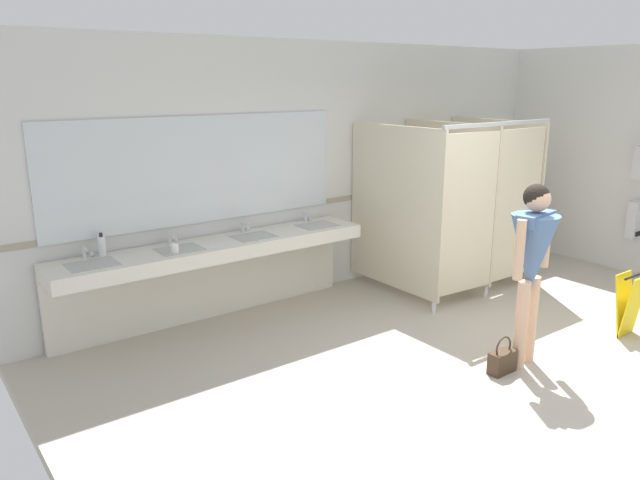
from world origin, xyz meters
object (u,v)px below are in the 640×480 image
Objects in this scene: person_standing at (532,254)px; soap_dispenser at (102,246)px; wet_floor_sign at (629,304)px; handbag at (502,361)px; paper_cup at (175,249)px; paper_towel_dispenser_lower at (637,219)px.

soap_dispenser is (-2.80, 2.60, -0.05)m from person_standing.
soap_dispenser is 5.06m from wet_floor_sign.
soap_dispenser is at bearing 134.15° from handbag.
paper_cup is (0.57, -0.31, -0.05)m from soap_dispenser.
paper_towel_dispenser_lower is at bearing -16.98° from soap_dispenser.
paper_towel_dispenser_lower is 0.29× the size of person_standing.
paper_towel_dispenser_lower is 3.73m from handbag.
paper_cup reaches higher than handbag.
wet_floor_sign is (1.64, -0.23, 0.21)m from handbag.
handbag is 3.51× the size of paper_cup.
person_standing is 7.24× the size of soap_dispenser.
soap_dispenser reaches higher than paper_cup.
wet_floor_sign is at bearing -35.02° from paper_cup.
handbag is at bearing -49.53° from paper_cup.
handbag is (-3.61, -0.72, -0.62)m from paper_towel_dispenser_lower.
paper_towel_dispenser_lower reaches higher than wet_floor_sign.
person_standing is 4.83× the size of handbag.
paper_cup is (-5.55, 1.56, 0.19)m from paper_towel_dispenser_lower.
person_standing is 2.60× the size of wet_floor_sign.
soap_dispenser is (-6.12, 1.87, 0.24)m from paper_towel_dispenser_lower.
soap_dispenser is at bearing 145.79° from wet_floor_sign.
paper_towel_dispenser_lower is 6.41m from soap_dispenser.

